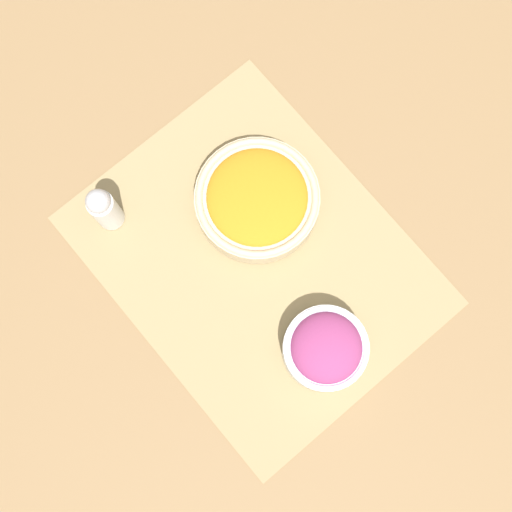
{
  "coord_description": "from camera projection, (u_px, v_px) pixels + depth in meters",
  "views": [
    {
      "loc": [
        0.14,
        -0.11,
        1.0
      ],
      "look_at": [
        0.0,
        0.0,
        0.03
      ],
      "focal_mm": 50.0,
      "sensor_mm": 36.0,
      "label": 1
    }
  ],
  "objects": [
    {
      "name": "carrot_bowl",
      "position": [
        257.0,
        199.0,
        1.0
      ],
      "size": [
        0.18,
        0.18,
        0.05
      ],
      "color": "#C6B28E",
      "rests_on": "placemat"
    },
    {
      "name": "onion_bowl",
      "position": [
        325.0,
        348.0,
        0.95
      ],
      "size": [
        0.11,
        0.11,
        0.07
      ],
      "color": "silver",
      "rests_on": "placemat"
    },
    {
      "name": "ground_plane",
      "position": [
        256.0,
        260.0,
        1.01
      ],
      "size": [
        3.0,
        3.0,
        0.0
      ],
      "primitive_type": "plane",
      "color": "olive"
    },
    {
      "name": "placemat",
      "position": [
        256.0,
        260.0,
        1.01
      ],
      "size": [
        0.48,
        0.38,
        0.0
      ],
      "color": "#937F56",
      "rests_on": "ground_plane"
    },
    {
      "name": "pepper_shaker",
      "position": [
        104.0,
        208.0,
        0.97
      ],
      "size": [
        0.04,
        0.04,
        0.11
      ],
      "color": "silver",
      "rests_on": "placemat"
    }
  ]
}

